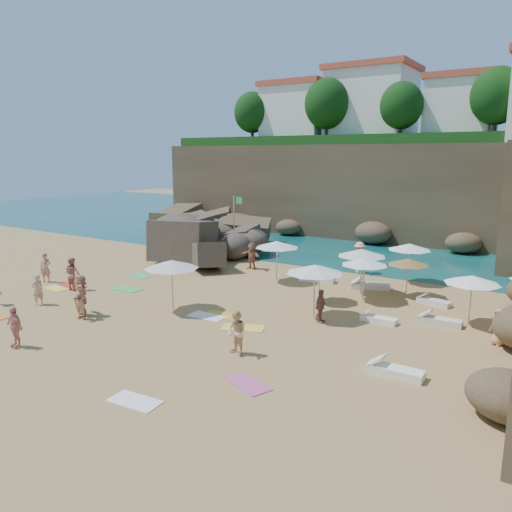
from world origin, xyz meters
The scene contains 44 objects.
ground centered at (0.00, 0.00, 0.00)m, with size 120.00×120.00×0.00m, color tan.
seawater centered at (0.00, 30.00, 0.00)m, with size 120.00×120.00×0.00m, color #0C4751.
cliff_back centered at (2.00, 25.00, 4.00)m, with size 44.00×8.00×8.00m, color brown.
rock_promontory centered at (-11.00, 16.00, 0.00)m, with size 12.00×7.00×2.00m, color brown, non-canonical shape.
clifftop_buildings centered at (2.96, 25.79, 11.24)m, with size 28.48×9.48×7.00m.
clifftop_trees centered at (4.78, 19.52, 11.26)m, with size 35.60×23.82×4.40m.
marina_masts centered at (-16.50, 30.00, 3.00)m, with size 3.10×0.10×6.00m.
rock_outcrop centered at (-6.34, 8.47, 0.00)m, with size 8.51×6.38×3.40m, color brown, non-canonical shape.
flag_pole centered at (-4.73, 10.72, 2.76)m, with size 0.84×0.23×4.33m.
parasol_0 centered at (6.65, 5.92, 2.19)m, with size 2.52×2.52×2.38m.
parasol_1 centered at (7.24, 4.77, 1.99)m, with size 2.29×2.29×2.17m.
parasol_2 centered at (8.08, 9.54, 2.07)m, with size 2.39×2.39×2.26m.
parasol_5 centered at (1.66, 5.71, 2.17)m, with size 2.50×2.50×2.36m.
parasol_6 centered at (8.86, 6.62, 1.84)m, with size 2.12×2.12×2.01m.
parasol_7 centered at (12.39, 3.73, 2.01)m, with size 2.32×2.32×2.19m.
parasol_9 centered at (0.31, -1.58, 2.21)m, with size 2.54×2.54×2.40m.
parasol_10 centered at (5.49, 3.36, 1.72)m, with size 1.98×1.98×1.87m.
parasol_11 centered at (6.34, 1.07, 2.23)m, with size 2.56×2.56×2.42m.
lounger_0 centered at (6.78, 7.07, 0.16)m, with size 2.07×0.69×0.32m, color silver.
lounger_1 centered at (3.62, 6.98, 0.16)m, with size 2.03×0.68×0.32m, color white.
lounger_2 centered at (11.35, 3.17, 0.14)m, with size 1.79×0.60×0.28m, color silver.
lounger_3 centered at (9.03, 2.01, 0.12)m, with size 1.57×0.52×0.24m, color white.
lounger_4 centered at (10.41, 6.01, 0.13)m, with size 1.63×0.54×0.25m, color silver.
lounger_5 centered at (11.32, -2.91, 0.14)m, with size 1.85×0.62×0.29m, color white.
towel_3 centered at (-4.31, -0.22, 0.01)m, with size 1.69×0.85×0.03m, color green.
towel_4 centered at (-7.65, -2.18, 0.01)m, with size 1.45×0.72×0.03m, color yellow.
towel_5 centered at (2.25, -1.47, 0.01)m, with size 1.70×0.85×0.03m, color white.
towel_7 centered at (-7.41, -1.28, 0.02)m, with size 1.82×0.91×0.03m, color red.
towel_9 centered at (7.56, -6.08, 0.01)m, with size 1.63×0.81×0.03m, color #CB4F90.
towel_10 centered at (2.69, -0.98, 0.01)m, with size 1.66×0.83×0.03m, color gold.
towel_11 centered at (-5.94, 2.40, 0.01)m, with size 1.51×0.76×0.03m, color #37C378.
towel_12 centered at (4.48, -1.85, 0.02)m, with size 1.78×0.89×0.03m, color yellow.
towel_13 centered at (5.38, -8.85, 0.01)m, with size 1.59×0.80×0.03m, color white.
person_stand_0 centered at (-9.34, -1.60, 0.85)m, with size 0.62×0.41×1.70m, color tan.
person_stand_1 centered at (-6.64, -1.82, 0.89)m, with size 0.87×0.68×1.79m, color #BC715E.
person_stand_2 centered at (4.89, 10.22, 0.97)m, with size 1.26×0.52×1.95m, color #EDB886.
person_stand_3 centered at (6.89, 0.59, 0.74)m, with size 0.87×0.36×1.49m, color #905848.
person_stand_4 centered at (13.76, 1.93, 0.72)m, with size 0.71×0.39×1.44m, color #E1A076.
person_stand_5 centered at (-1.30, 7.59, 0.86)m, with size 1.59×0.46×1.72m, color #A46552.
person_stand_6 centered at (-5.77, -4.50, 0.76)m, with size 0.55×0.36×1.51m, color tan.
person_lie_1 centered at (-1.56, -8.28, 0.19)m, with size 0.92×1.57×0.38m, color #E39881.
person_lie_3 centered at (-2.58, -4.45, 0.25)m, with size 1.73×1.87×0.50m, color tan.
person_lie_4 centered at (-2.19, -4.81, 0.19)m, with size 0.56×1.55×0.37m, color #AC7656.
person_lie_5 centered at (5.91, -4.35, 0.31)m, with size 0.80×1.64×0.62m, color #F3BC8A.
Camera 1 is at (15.80, -18.33, 7.21)m, focal length 35.00 mm.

